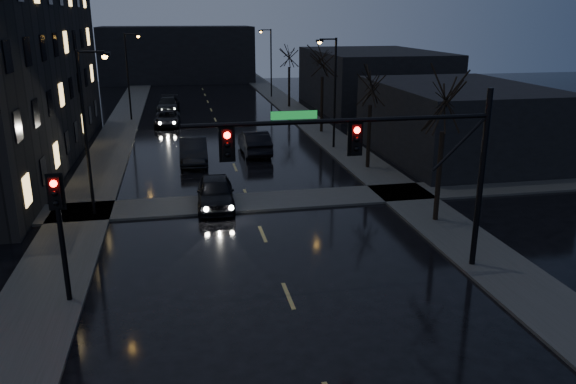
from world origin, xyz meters
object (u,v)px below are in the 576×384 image
lead_car (255,142)px  oncoming_car_c (167,118)px  oncoming_car_b (193,151)px  oncoming_car_a (215,192)px  oncoming_car_d (168,105)px

lead_car → oncoming_car_c: bearing=-64.1°
oncoming_car_b → lead_car: (4.38, 1.89, -0.00)m
oncoming_car_a → lead_car: 11.85m
oncoming_car_a → oncoming_car_d: bearing=97.4°
oncoming_car_d → oncoming_car_b: bearing=-81.7°
oncoming_car_b → lead_car: same height
oncoming_car_a → oncoming_car_d: size_ratio=0.88×
oncoming_car_b → oncoming_car_d: 21.85m
oncoming_car_a → oncoming_car_c: oncoming_car_a is taller
oncoming_car_c → oncoming_car_a: bearing=-81.5°
oncoming_car_a → oncoming_car_d: (-2.59, 31.18, -0.03)m
oncoming_car_b → oncoming_car_d: (-1.80, 21.78, -0.08)m
oncoming_car_b → oncoming_car_c: bearing=98.7°
oncoming_car_d → lead_car: bearing=-69.1°
oncoming_car_b → oncoming_car_c: 14.17m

